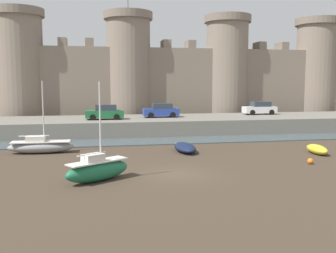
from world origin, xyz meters
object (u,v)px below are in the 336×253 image
object	(u,v)px
rowboat_near_channel_left	(317,149)
mooring_buoy_near_shore	(97,159)
sailboat_midflat_left	(98,169)
rowboat_foreground_right	(185,147)
mooring_buoy_near_channel	(310,161)
car_quay_east	(161,111)
car_quay_centre_east	(105,112)
sailboat_foreground_left	(41,146)
car_quay_centre_west	(260,108)

from	to	relation	value
rowboat_near_channel_left	mooring_buoy_near_shore	xyz separation A→B (m)	(-17.46, 0.20, -0.19)
sailboat_midflat_left	rowboat_foreground_right	size ratio (longest dim) A/B	1.45
rowboat_near_channel_left	mooring_buoy_near_channel	distance (m)	4.50
mooring_buoy_near_channel	car_quay_east	size ratio (longest dim) A/B	0.10
mooring_buoy_near_shore	car_quay_centre_east	bearing A→B (deg)	85.68
car_quay_east	car_quay_centre_east	bearing A→B (deg)	-167.09
rowboat_foreground_right	mooring_buoy_near_channel	bearing A→B (deg)	-41.13
mooring_buoy_near_channel	car_quay_east	distance (m)	21.43
rowboat_foreground_right	mooring_buoy_near_shore	world-z (taller)	rowboat_foreground_right
rowboat_foreground_right	sailboat_foreground_left	bearing A→B (deg)	172.00
car_quay_centre_west	car_quay_centre_east	xyz separation A→B (m)	(-19.50, -3.12, 0.00)
mooring_buoy_near_shore	car_quay_centre_east	world-z (taller)	car_quay_centre_east
rowboat_near_channel_left	mooring_buoy_near_channel	size ratio (longest dim) A/B	6.99
rowboat_near_channel_left	rowboat_foreground_right	distance (m)	10.67
rowboat_foreground_right	car_quay_east	bearing A→B (deg)	88.27
sailboat_midflat_left	car_quay_east	size ratio (longest dim) A/B	1.40
mooring_buoy_near_shore	car_quay_east	world-z (taller)	car_quay_east
mooring_buoy_near_channel	mooring_buoy_near_shore	bearing A→B (deg)	165.62
car_quay_centre_east	sailboat_midflat_left	bearing A→B (deg)	-93.25
sailboat_midflat_left	mooring_buoy_near_channel	world-z (taller)	sailboat_midflat_left
rowboat_near_channel_left	rowboat_foreground_right	bearing A→B (deg)	163.74
rowboat_foreground_right	car_quay_east	xyz separation A→B (m)	(0.41, 13.54, 2.11)
rowboat_near_channel_left	mooring_buoy_near_channel	bearing A→B (deg)	-127.37
rowboat_near_channel_left	car_quay_east	distance (m)	19.34
rowboat_near_channel_left	car_quay_centre_west	distance (m)	18.54
rowboat_near_channel_left	car_quay_centre_east	distance (m)	22.30
car_quay_east	car_quay_centre_east	size ratio (longest dim) A/B	1.00
sailboat_midflat_left	car_quay_centre_east	xyz separation A→B (m)	(1.17, 20.56, 1.79)
sailboat_foreground_left	car_quay_centre_west	size ratio (longest dim) A/B	1.42
mooring_buoy_near_channel	mooring_buoy_near_shore	distance (m)	15.21
rowboat_near_channel_left	sailboat_midflat_left	world-z (taller)	sailboat_midflat_left
mooring_buoy_near_channel	sailboat_foreground_left	bearing A→B (deg)	156.86
sailboat_foreground_left	rowboat_foreground_right	size ratio (longest dim) A/B	1.47
mooring_buoy_near_channel	car_quay_centre_west	size ratio (longest dim) A/B	0.10
sailboat_foreground_left	mooring_buoy_near_channel	distance (m)	20.86
car_quay_east	car_quay_centre_east	world-z (taller)	same
mooring_buoy_near_shore	car_quay_centre_west	distance (m)	27.43
car_quay_centre_west	car_quay_centre_east	world-z (taller)	same
car_quay_centre_west	car_quay_centre_east	bearing A→B (deg)	-170.92
rowboat_foreground_right	car_quay_centre_east	bearing A→B (deg)	116.88
sailboat_foreground_left	car_quay_east	size ratio (longest dim) A/B	1.42
rowboat_foreground_right	car_quay_east	distance (m)	13.70
rowboat_near_channel_left	sailboat_foreground_left	distance (m)	22.40
rowboat_near_channel_left	sailboat_midflat_left	size ratio (longest dim) A/B	0.51
mooring_buoy_near_channel	mooring_buoy_near_shore	xyz separation A→B (m)	(-14.74, 3.78, -0.02)
car_quay_east	mooring_buoy_near_shore	bearing A→B (deg)	-115.07
sailboat_foreground_left	mooring_buoy_near_shore	bearing A→B (deg)	-44.83
sailboat_foreground_left	rowboat_near_channel_left	bearing A→B (deg)	-11.92
sailboat_midflat_left	mooring_buoy_near_shore	distance (m)	5.76
rowboat_near_channel_left	car_quay_east	size ratio (longest dim) A/B	0.72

